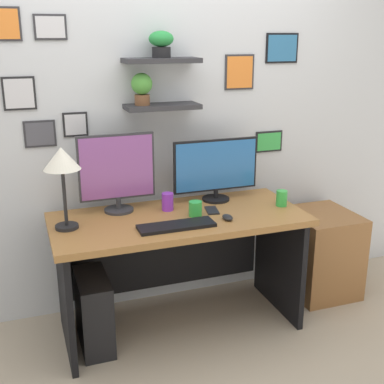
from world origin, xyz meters
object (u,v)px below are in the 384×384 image
Objects in this scene: cell_phone at (212,210)px; coffee_mug at (195,209)px; monitor_right at (216,168)px; desk_lamp at (62,164)px; keyboard at (176,226)px; desk at (177,245)px; computer_mouse at (227,217)px; monitor_left at (117,171)px; computer_tower_left at (94,311)px; water_cup at (168,202)px; drawer_cabinet at (320,253)px; pen_cup at (282,198)px.

coffee_mug reaches higher than cell_phone.
monitor_right is 0.37m from coffee_mug.
coffee_mug is (0.75, -0.05, -0.33)m from desk_lamp.
keyboard is 0.35m from cell_phone.
desk is 16.94× the size of computer_mouse.
monitor_left is 1.07× the size of computer_tower_left.
monitor_left is 0.85m from computer_tower_left.
water_cup reaches higher than keyboard.
desk is 2.67× the size of monitor_right.
computer_mouse is (0.57, -0.37, -0.24)m from monitor_left.
drawer_cabinet reaches higher than computer_tower_left.
desk_lamp reaches higher than computer_tower_left.
drawer_cabinet is at bearing 17.09° from computer_mouse.
pen_cup is at bearing -14.30° from monitor_left.
coffee_mug is (0.09, -0.08, 0.26)m from desk.
computer_tower_left is at bearing 179.51° from pen_cup.
desk is at bearing 172.39° from pen_cup.
desk is at bearing 8.27° from computer_tower_left.
pen_cup is (1.33, -0.06, -0.33)m from desk_lamp.
coffee_mug is at bearing -150.40° from cell_phone.
water_cup reaches higher than coffee_mug.
cell_phone is at bearing -0.58° from desk_lamp.
monitor_left reaches higher than water_cup.
keyboard is at bearing -166.66° from drawer_cabinet.
coffee_mug is (-0.16, 0.13, 0.03)m from computer_mouse.
computer_tower_left is (-1.65, -0.13, -0.07)m from drawer_cabinet.
monitor_right is 6.34× the size of coffee_mug.
computer_mouse is at bearing -33.00° from monitor_left.
keyboard reaches higher than desk.
keyboard is at bearing -169.80° from pen_cup.
monitor_left reaches higher than monitor_right.
cell_phone reaches higher than desk.
monitor_right is 1.01m from desk_lamp.
computer_mouse is (-0.07, -0.37, -0.20)m from monitor_right.
pen_cup is at bearing 10.20° from keyboard.
cell_phone reaches higher than computer_tower_left.
desk_lamp is 0.71m from water_cup.
desk_lamp reaches higher than pen_cup.
cell_phone is 1.00m from drawer_cabinet.
desk_lamp reaches higher than water_cup.
water_cup reaches higher than desk.
computer_mouse is at bearing -69.02° from cell_phone.
water_cup is 0.25× the size of computer_tower_left.
water_cup is at bearing 9.23° from desk_lamp.
keyboard reaches higher than computer_tower_left.
cell_phone is 0.24× the size of drawer_cabinet.
desk is at bearing -178.96° from cell_phone.
desk is 0.40m from computer_mouse.
keyboard is at bearing -139.11° from coffee_mug.
computer_mouse is 0.19× the size of desk_lamp.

